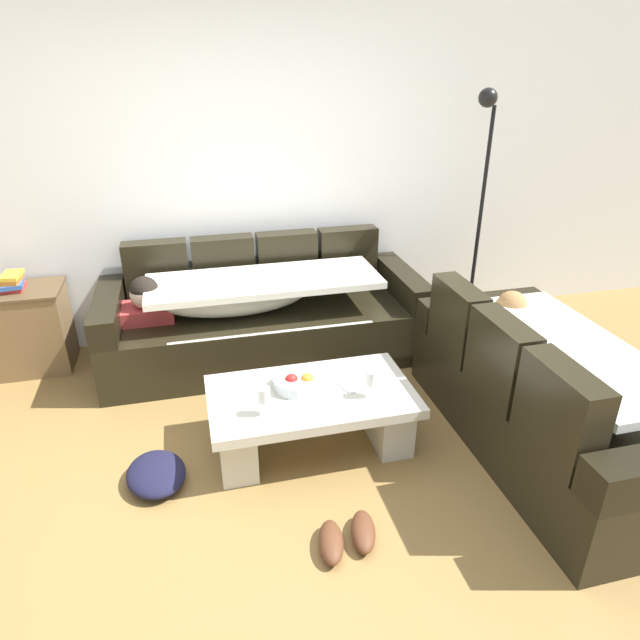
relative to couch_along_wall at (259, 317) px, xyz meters
name	(u,v)px	position (x,y,z in m)	size (l,w,h in m)	color
ground_plane	(271,502)	(-0.19, -1.62, -0.33)	(14.00, 14.00, 0.00)	olive
back_wall	(218,172)	(-0.19, 0.53, 1.02)	(9.00, 0.10, 2.70)	white
couch_along_wall	(259,317)	(0.00, 0.00, 0.00)	(2.42, 0.92, 0.88)	black
couch_near_window	(547,397)	(1.49, -1.53, 0.01)	(0.92, 1.91, 0.88)	black
coffee_table	(311,412)	(0.13, -1.21, -0.09)	(1.20, 0.68, 0.38)	beige
fruit_bowl	(297,382)	(0.06, -1.14, 0.09)	(0.28, 0.28, 0.10)	silver
wine_glass_near_left	(264,396)	(-0.16, -1.36, 0.17)	(0.07, 0.07, 0.17)	silver
wine_glass_near_right	(371,379)	(0.45, -1.33, 0.17)	(0.07, 0.07, 0.17)	silver
open_magazine	(359,379)	(0.45, -1.15, 0.06)	(0.28, 0.21, 0.01)	white
side_cabinet	(18,330)	(-1.77, 0.23, -0.01)	(0.72, 0.44, 0.64)	brown
book_stack_on_cabinet	(12,282)	(-1.73, 0.23, 0.37)	(0.17, 0.23, 0.12)	red
floor_lamp	(479,199)	(1.84, 0.12, 0.79)	(0.33, 0.31, 1.95)	black
pair_of_shoes	(347,537)	(0.13, -1.99, -0.28)	(0.35, 0.31, 0.09)	#59331E
crumpled_garment	(156,474)	(-0.78, -1.32, -0.27)	(0.40, 0.32, 0.12)	#191933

